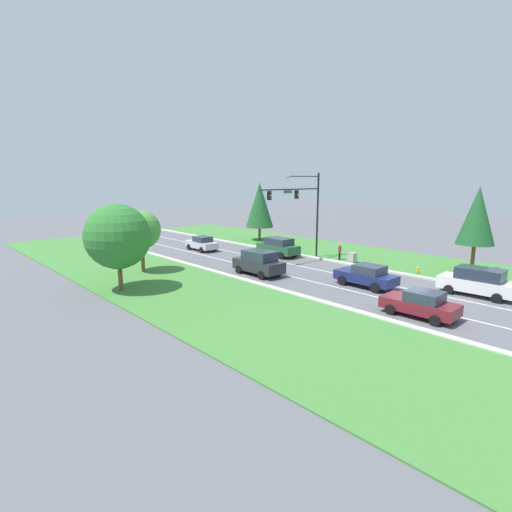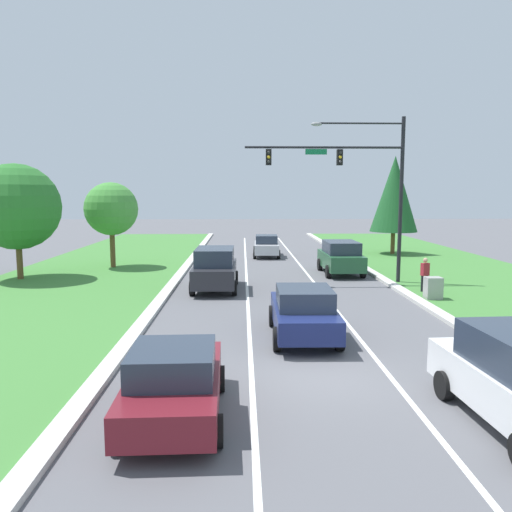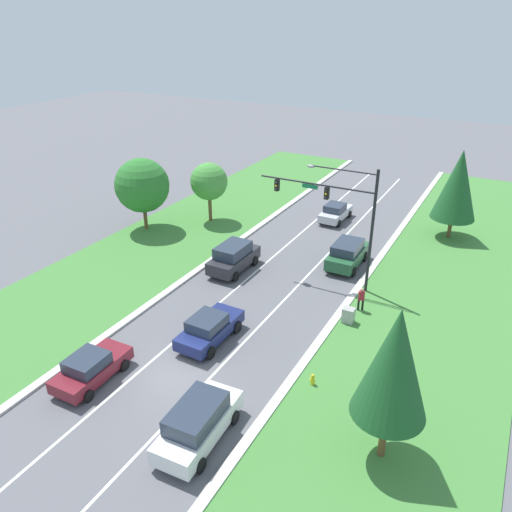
{
  "view_description": "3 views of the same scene",
  "coord_description": "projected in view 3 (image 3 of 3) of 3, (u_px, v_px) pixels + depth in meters",
  "views": [
    {
      "loc": [
        -25.87,
        -12.48,
        8.05
      ],
      "look_at": [
        -1.25,
        14.43,
        0.96
      ],
      "focal_mm": 28.0,
      "sensor_mm": 36.0,
      "label": 1
    },
    {
      "loc": [
        -2.03,
        -12.5,
        4.73
      ],
      "look_at": [
        -1.3,
        14.0,
        1.39
      ],
      "focal_mm": 35.0,
      "sensor_mm": 36.0,
      "label": 2
    },
    {
      "loc": [
        13.79,
        -16.38,
        17.19
      ],
      "look_at": [
        -1.55,
        11.86,
        1.53
      ],
      "focal_mm": 35.0,
      "sensor_mm": 36.0,
      "label": 3
    }
  ],
  "objects": [
    {
      "name": "conifer_near_right_tree",
      "position": [
        458.0,
        185.0,
        40.43
      ],
      "size": [
        3.6,
        3.6,
        7.57
      ],
      "color": "brown",
      "rests_on": "ground_plane"
    },
    {
      "name": "forest_suv",
      "position": [
        347.0,
        254.0,
        37.3
      ],
      "size": [
        2.25,
        4.61,
        1.95
      ],
      "rotation": [
        0.0,
        0.0,
        0.01
      ],
      "color": "#235633",
      "rests_on": "ground_plane"
    },
    {
      "name": "curb_strip_right",
      "position": [
        270.0,
        410.0,
        23.92
      ],
      "size": [
        0.5,
        90.0,
        0.15
      ],
      "color": "beige",
      "rests_on": "ground_plane"
    },
    {
      "name": "fire_hydrant",
      "position": [
        313.0,
        380.0,
        25.45
      ],
      "size": [
        0.34,
        0.2,
        0.7
      ],
      "color": "gold",
      "rests_on": "ground_plane"
    },
    {
      "name": "charcoal_suv",
      "position": [
        234.0,
        257.0,
        36.65
      ],
      "size": [
        2.23,
        4.63,
        2.08
      ],
      "rotation": [
        0.0,
        0.0,
        -0.01
      ],
      "color": "#28282D",
      "rests_on": "ground_plane"
    },
    {
      "name": "white_suv",
      "position": [
        198.0,
        422.0,
        21.93
      ],
      "size": [
        2.35,
        4.98,
        1.98
      ],
      "rotation": [
        0.0,
        0.0,
        0.05
      ],
      "color": "white",
      "rests_on": "ground_plane"
    },
    {
      "name": "traffic_signal_mast",
      "position": [
        340.0,
        208.0,
        32.68
      ],
      "size": [
        8.2,
        0.41,
        8.61
      ],
      "color": "black",
      "rests_on": "ground_plane"
    },
    {
      "name": "oak_near_left_tree",
      "position": [
        209.0,
        182.0,
        44.26
      ],
      "size": [
        3.32,
        3.32,
        5.43
      ],
      "color": "brown",
      "rests_on": "ground_plane"
    },
    {
      "name": "oak_far_left_tree",
      "position": [
        142.0,
        186.0,
        42.43
      ],
      "size": [
        4.64,
        4.64,
        6.33
      ],
      "color": "brown",
      "rests_on": "ground_plane"
    },
    {
      "name": "grass_verge_right",
      "position": [
        377.0,
        451.0,
        21.69
      ],
      "size": [
        10.0,
        90.0,
        0.08
      ],
      "color": "#427F38",
      "rests_on": "ground_plane"
    },
    {
      "name": "conifer_far_right_tree",
      "position": [
        394.0,
        364.0,
        19.39
      ],
      "size": [
        3.1,
        3.1,
        7.42
      ],
      "color": "brown",
      "rests_on": "ground_plane"
    },
    {
      "name": "navy_sedan",
      "position": [
        209.0,
        328.0,
        28.72
      ],
      "size": [
        2.17,
        4.63,
        1.7
      ],
      "rotation": [
        0.0,
        0.0,
        -0.01
      ],
      "color": "navy",
      "rests_on": "ground_plane"
    },
    {
      "name": "lane_stripe_inner_right",
      "position": [
        203.0,
        385.0,
        25.61
      ],
      "size": [
        0.14,
        81.0,
        0.01
      ],
      "color": "white",
      "rests_on": "ground_plane"
    },
    {
      "name": "ground_plane",
      "position": [
        175.0,
        374.0,
        26.38
      ],
      "size": [
        160.0,
        160.0,
        0.0
      ],
      "primitive_type": "plane",
      "color": "#5B5B60"
    },
    {
      "name": "grass_verge_left",
      "position": [
        33.0,
        319.0,
        31.04
      ],
      "size": [
        10.0,
        90.0,
        0.08
      ],
      "color": "#427F38",
      "rests_on": "ground_plane"
    },
    {
      "name": "lane_stripe_inner_left",
      "position": [
        148.0,
        364.0,
        27.15
      ],
      "size": [
        0.14,
        81.0,
        0.01
      ],
      "color": "white",
      "rests_on": "ground_plane"
    },
    {
      "name": "silver_sedan",
      "position": [
        335.0,
        212.0,
        45.6
      ],
      "size": [
        2.06,
        4.29,
        1.64
      ],
      "rotation": [
        0.0,
        0.0,
        -0.03
      ],
      "color": "silver",
      "rests_on": "ground_plane"
    },
    {
      "name": "burgundy_sedan",
      "position": [
        91.0,
        368.0,
        25.63
      ],
      "size": [
        2.17,
        4.33,
        1.59
      ],
      "rotation": [
        0.0,
        0.0,
        0.03
      ],
      "color": "maroon",
      "rests_on": "ground_plane"
    },
    {
      "name": "pedestrian",
      "position": [
        361.0,
        298.0,
        31.57
      ],
      "size": [
        0.43,
        0.35,
        1.69
      ],
      "rotation": [
        0.0,
        0.0,
        3.53
      ],
      "color": "black",
      "rests_on": "ground_plane"
    },
    {
      "name": "curb_strip_left",
      "position": [
        96.0,
        343.0,
        28.77
      ],
      "size": [
        0.5,
        90.0,
        0.15
      ],
      "color": "beige",
      "rests_on": "ground_plane"
    },
    {
      "name": "utility_cabinet",
      "position": [
        348.0,
        316.0,
        30.53
      ],
      "size": [
        0.7,
        0.6,
        1.04
      ],
      "color": "#9E9E99",
      "rests_on": "ground_plane"
    }
  ]
}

